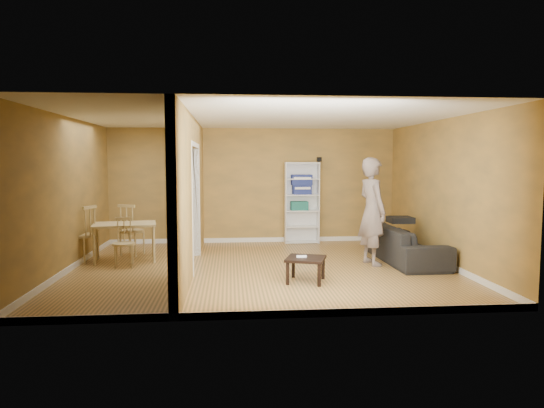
{
  "coord_description": "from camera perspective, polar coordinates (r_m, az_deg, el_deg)",
  "views": [
    {
      "loc": [
        -0.53,
        -8.3,
        1.85
      ],
      "look_at": [
        0.2,
        0.2,
        1.1
      ],
      "focal_mm": 32.0,
      "sensor_mm": 36.0,
      "label": 1
    }
  ],
  "objects": [
    {
      "name": "room_shell",
      "position": [
        8.33,
        -1.25,
        1.24
      ],
      "size": [
        6.5,
        6.5,
        6.5
      ],
      "color": "#BA8746",
      "rests_on": "ground"
    },
    {
      "name": "partition",
      "position": [
        8.34,
        -9.51,
        1.18
      ],
      "size": [
        0.22,
        5.5,
        2.6
      ],
      "primitive_type": null,
      "color": "#BB8D3B",
      "rests_on": "ground"
    },
    {
      "name": "wall_speaker",
      "position": [
        11.18,
        5.57,
        5.25
      ],
      "size": [
        0.1,
        0.1,
        0.1
      ],
      "primitive_type": "cube",
      "color": "black",
      "rests_on": "room_shell"
    },
    {
      "name": "sofa",
      "position": [
        9.31,
        15.48,
        -3.96
      ],
      "size": [
        2.25,
        1.01,
        0.85
      ],
      "primitive_type": "imported",
      "rotation": [
        0.0,
        0.0,
        1.59
      ],
      "color": "black",
      "rests_on": "ground"
    },
    {
      "name": "person",
      "position": [
        8.83,
        11.73,
        0.23
      ],
      "size": [
        0.95,
        0.81,
        2.26
      ],
      "primitive_type": "imported",
      "rotation": [
        0.0,
        0.0,
        1.8
      ],
      "color": "slate",
      "rests_on": "ground"
    },
    {
      "name": "bookshelf",
      "position": [
        11.06,
        3.48,
        0.18
      ],
      "size": [
        0.77,
        0.34,
        1.84
      ],
      "color": "white",
      "rests_on": "ground"
    },
    {
      "name": "paper_box_teal",
      "position": [
        11.01,
        3.23,
        -0.21
      ],
      "size": [
        0.39,
        0.25,
        0.2
      ],
      "primitive_type": "cube",
      "color": "#1A5E62",
      "rests_on": "bookshelf"
    },
    {
      "name": "paper_box_navy_b",
      "position": [
        10.99,
        3.54,
        1.69
      ],
      "size": [
        0.41,
        0.27,
        0.21
      ],
      "primitive_type": "cube",
      "color": "#101A4F",
      "rests_on": "bookshelf"
    },
    {
      "name": "paper_box_navy_c",
      "position": [
        10.98,
        3.5,
        2.97
      ],
      "size": [
        0.46,
        0.3,
        0.23
      ],
      "primitive_type": "cube",
      "color": "navy",
      "rests_on": "bookshelf"
    },
    {
      "name": "coffee_table",
      "position": [
        7.5,
        4.0,
        -6.71
      ],
      "size": [
        0.57,
        0.57,
        0.38
      ],
      "rotation": [
        0.0,
        0.0,
        -0.31
      ],
      "color": "black",
      "rests_on": "ground"
    },
    {
      "name": "game_controller",
      "position": [
        7.49,
        3.49,
        -6.16
      ],
      "size": [
        0.16,
        0.04,
        0.03
      ],
      "primitive_type": "cube",
      "color": "white",
      "rests_on": "coffee_table"
    },
    {
      "name": "dining_table",
      "position": [
        9.44,
        -16.95,
        -2.65
      ],
      "size": [
        1.13,
        0.75,
        0.7
      ],
      "rotation": [
        0.0,
        0.0,
        0.17
      ],
      "color": "tan",
      "rests_on": "ground"
    },
    {
      "name": "chair_left",
      "position": [
        9.58,
        -21.47,
        -3.27
      ],
      "size": [
        0.62,
        0.62,
        1.05
      ],
      "primitive_type": null,
      "rotation": [
        0.0,
        0.0,
        -1.94
      ],
      "color": "#D9B47C",
      "rests_on": "ground"
    },
    {
      "name": "chair_near",
      "position": [
        8.92,
        -17.06,
        -4.34
      ],
      "size": [
        0.44,
        0.44,
        0.87
      ],
      "primitive_type": null,
      "rotation": [
        0.0,
        0.0,
        0.12
      ],
      "color": "tan",
      "rests_on": "ground"
    },
    {
      "name": "chair_far",
      "position": [
        9.96,
        -16.15,
        -2.89
      ],
      "size": [
        0.6,
        0.6,
        1.02
      ],
      "primitive_type": null,
      "rotation": [
        0.0,
        0.0,
        2.8
      ],
      "color": "tan",
      "rests_on": "ground"
    }
  ]
}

